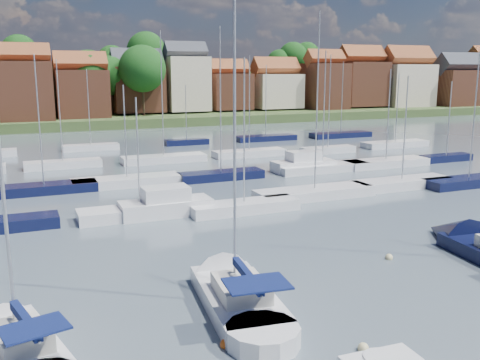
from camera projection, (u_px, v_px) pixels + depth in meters
name	position (u px, v px, depth m)	size (l,w,h in m)	color
ground	(166.00, 168.00, 61.21)	(260.00, 260.00, 0.00)	#475661
sailboat_left	(14.00, 342.00, 21.20)	(4.76, 9.98, 13.21)	silver
sailboat_centre	(230.00, 289.00, 26.39)	(4.41, 11.93, 15.83)	silver
buoy_c	(226.00, 347.00, 21.57)	(0.48, 0.48, 0.48)	#D85914
buoy_e	(389.00, 259.00, 31.58)	(0.45, 0.45, 0.45)	beige
buoy_g	(363.00, 350.00, 21.29)	(0.44, 0.44, 0.44)	beige
marina_field	(195.00, 170.00, 57.46)	(79.62, 41.41, 15.93)	silver
far_shore_town	(84.00, 94.00, 144.85)	(212.46, 90.00, 22.27)	#3E5329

